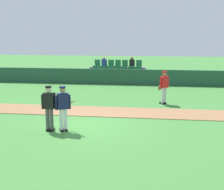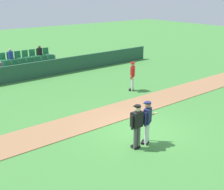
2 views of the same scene
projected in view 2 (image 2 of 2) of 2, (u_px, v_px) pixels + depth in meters
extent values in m
plane|color=#42843A|center=(140.00, 131.00, 12.38)|extent=(80.00, 80.00, 0.00)
cube|color=#9E704C|center=(108.00, 114.00, 14.06)|extent=(28.00, 1.93, 0.03)
cube|color=#234C38|center=(37.00, 70.00, 19.95)|extent=(20.00, 0.16, 1.13)
cube|color=slate|center=(29.00, 72.00, 21.17)|extent=(4.45, 2.10, 0.30)
cube|color=slate|center=(31.00, 68.00, 20.73)|extent=(4.35, 0.85, 0.40)
cube|color=#237542|center=(8.00, 68.00, 19.62)|extent=(0.44, 0.40, 0.08)
cube|color=#237542|center=(7.00, 64.00, 19.70)|extent=(0.44, 0.08, 0.50)
cube|color=#237542|center=(16.00, 67.00, 19.94)|extent=(0.44, 0.40, 0.08)
cube|color=#237542|center=(15.00, 63.00, 20.02)|extent=(0.44, 0.08, 0.50)
cube|color=#237542|center=(24.00, 66.00, 20.26)|extent=(0.44, 0.40, 0.08)
cube|color=#237542|center=(22.00, 62.00, 20.34)|extent=(0.44, 0.08, 0.50)
cube|color=#237542|center=(31.00, 65.00, 20.58)|extent=(0.44, 0.40, 0.08)
cube|color=#237542|center=(30.00, 61.00, 20.66)|extent=(0.44, 0.08, 0.50)
cube|color=#237542|center=(39.00, 64.00, 20.89)|extent=(0.44, 0.40, 0.08)
cube|color=#237542|center=(37.00, 60.00, 20.97)|extent=(0.44, 0.08, 0.50)
cube|color=#237542|center=(46.00, 63.00, 21.21)|extent=(0.44, 0.40, 0.08)
cube|color=#237542|center=(44.00, 59.00, 21.29)|extent=(0.44, 0.08, 0.50)
cube|color=#237542|center=(53.00, 62.00, 21.53)|extent=(0.44, 0.40, 0.08)
cube|color=#237542|center=(51.00, 58.00, 21.61)|extent=(0.44, 0.08, 0.50)
cube|color=slate|center=(26.00, 60.00, 21.23)|extent=(4.35, 0.85, 0.40)
cube|color=#237542|center=(3.00, 60.00, 20.12)|extent=(0.44, 0.40, 0.08)
cube|color=#237542|center=(2.00, 56.00, 20.20)|extent=(0.44, 0.08, 0.50)
cube|color=#237542|center=(11.00, 59.00, 20.44)|extent=(0.44, 0.40, 0.08)
cube|color=#237542|center=(10.00, 55.00, 20.52)|extent=(0.44, 0.08, 0.50)
cube|color=#263F99|center=(11.00, 55.00, 20.38)|extent=(0.32, 0.22, 0.52)
sphere|color=tan|center=(10.00, 50.00, 20.26)|extent=(0.20, 0.20, 0.20)
cube|color=#237542|center=(19.00, 58.00, 20.76)|extent=(0.44, 0.40, 0.08)
cube|color=#237542|center=(17.00, 54.00, 20.84)|extent=(0.44, 0.08, 0.50)
cube|color=#237542|center=(26.00, 57.00, 21.08)|extent=(0.44, 0.40, 0.08)
cube|color=#237542|center=(25.00, 53.00, 21.16)|extent=(0.44, 0.08, 0.50)
cube|color=#237542|center=(33.00, 56.00, 21.39)|extent=(0.44, 0.40, 0.08)
cube|color=#237542|center=(32.00, 53.00, 21.47)|extent=(0.44, 0.08, 0.50)
cube|color=#237542|center=(40.00, 55.00, 21.71)|extent=(0.44, 0.40, 0.08)
cube|color=#237542|center=(39.00, 52.00, 21.79)|extent=(0.44, 0.08, 0.50)
cube|color=black|center=(40.00, 51.00, 21.65)|extent=(0.32, 0.22, 0.52)
sphere|color=brown|center=(39.00, 47.00, 21.53)|extent=(0.20, 0.20, 0.20)
cube|color=#237542|center=(47.00, 55.00, 22.03)|extent=(0.44, 0.40, 0.08)
cube|color=#237542|center=(46.00, 51.00, 22.11)|extent=(0.44, 0.08, 0.50)
cylinder|color=white|center=(146.00, 134.00, 11.13)|extent=(0.14, 0.14, 0.90)
cylinder|color=white|center=(147.00, 133.00, 11.27)|extent=(0.14, 0.14, 0.90)
cube|color=black|center=(144.00, 143.00, 11.29)|extent=(0.23, 0.29, 0.10)
cube|color=black|center=(146.00, 141.00, 11.43)|extent=(0.23, 0.29, 0.10)
cube|color=#191E47|center=(148.00, 116.00, 10.95)|extent=(0.46, 0.38, 0.60)
cylinder|color=#191E47|center=(145.00, 119.00, 10.75)|extent=(0.09, 0.09, 0.55)
cylinder|color=#191E47|center=(149.00, 115.00, 11.18)|extent=(0.09, 0.09, 0.55)
sphere|color=#9E7051|center=(148.00, 105.00, 10.81)|extent=(0.22, 0.22, 0.22)
cylinder|color=#191E4C|center=(148.00, 103.00, 10.77)|extent=(0.23, 0.23, 0.06)
cube|color=#191E4C|center=(146.00, 103.00, 10.82)|extent=(0.22, 0.19, 0.02)
cylinder|color=tan|center=(147.00, 116.00, 11.26)|extent=(0.61, 0.60, 0.41)
cylinder|color=#4C4C4C|center=(135.00, 138.00, 10.83)|extent=(0.14, 0.14, 0.90)
cylinder|color=#4C4C4C|center=(138.00, 137.00, 10.92)|extent=(0.14, 0.14, 0.90)
cube|color=black|center=(134.00, 147.00, 11.01)|extent=(0.12, 0.26, 0.10)
cube|color=black|center=(137.00, 146.00, 11.10)|extent=(0.12, 0.26, 0.10)
cube|color=black|center=(137.00, 119.00, 10.62)|extent=(0.40, 0.22, 0.60)
cylinder|color=black|center=(132.00, 122.00, 10.50)|extent=(0.09, 0.09, 0.55)
cylinder|color=black|center=(142.00, 119.00, 10.78)|extent=(0.09, 0.09, 0.55)
sphere|color=beige|center=(138.00, 109.00, 10.48)|extent=(0.22, 0.22, 0.22)
cylinder|color=black|center=(138.00, 106.00, 10.45)|extent=(0.23, 0.23, 0.06)
cube|color=black|center=(136.00, 106.00, 10.53)|extent=(0.18, 0.12, 0.02)
cube|color=black|center=(135.00, 118.00, 10.72)|extent=(0.44, 0.08, 0.56)
cylinder|color=silver|center=(132.00, 84.00, 17.30)|extent=(0.14, 0.14, 0.90)
cylinder|color=silver|center=(133.00, 83.00, 17.45)|extent=(0.14, 0.14, 0.90)
cube|color=black|center=(131.00, 90.00, 17.45)|extent=(0.26, 0.28, 0.10)
cube|color=black|center=(131.00, 89.00, 17.59)|extent=(0.26, 0.28, 0.10)
cube|color=red|center=(133.00, 71.00, 17.12)|extent=(0.45, 0.43, 0.60)
cylinder|color=red|center=(132.00, 73.00, 16.91)|extent=(0.09, 0.09, 0.55)
cylinder|color=red|center=(133.00, 71.00, 17.37)|extent=(0.09, 0.09, 0.55)
sphere|color=#9E7051|center=(133.00, 64.00, 16.98)|extent=(0.22, 0.22, 0.22)
cylinder|color=#B21919|center=(133.00, 63.00, 16.95)|extent=(0.23, 0.23, 0.06)
cube|color=#B21919|center=(131.00, 63.00, 16.98)|extent=(0.22, 0.21, 0.02)
ellipsoid|color=brown|center=(131.00, 77.00, 16.98)|extent=(0.23, 0.22, 0.28)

